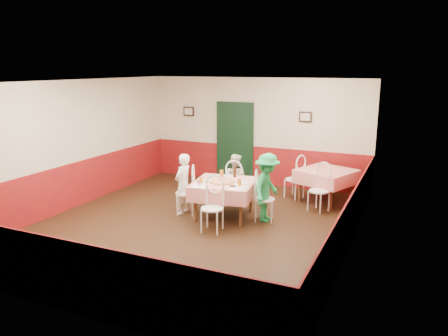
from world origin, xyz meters
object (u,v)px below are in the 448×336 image
at_px(chair_far, 234,186).
at_px(beer_bottle, 235,172).
at_px(pizza, 222,182).
at_px(wallet, 233,186).
at_px(chair_second_b, 319,191).
at_px(chair_near, 212,209).
at_px(diner_right, 267,188).
at_px(chair_second_a, 294,179).
at_px(glass_c, 222,173).
at_px(glass_a, 201,180).
at_px(chair_left, 186,193).
at_px(second_table, 326,186).
at_px(main_table, 224,200).
at_px(chair_right, 264,199).
at_px(glass_b, 239,183).
at_px(diner_left, 183,184).
at_px(diner_far, 235,179).

relative_size(chair_far, beer_bottle, 3.68).
height_order(pizza, wallet, pizza).
height_order(chair_second_b, beer_bottle, beer_bottle).
height_order(chair_near, pizza, chair_near).
relative_size(chair_far, diner_right, 0.64).
distance_m(chair_second_a, glass_c, 2.01).
bearing_deg(glass_a, chair_left, 158.01).
distance_m(second_table, chair_second_a, 0.75).
distance_m(chair_near, chair_second_b, 2.57).
height_order(main_table, glass_c, glass_c).
xyz_separation_m(chair_right, glass_a, (-1.20, -0.45, 0.37)).
bearing_deg(chair_second_a, beer_bottle, -9.44).
height_order(second_table, diner_right, diner_right).
relative_size(second_table, glass_a, 8.68).
bearing_deg(chair_left, main_table, 75.91).
bearing_deg(chair_second_b, glass_b, -111.95).
relative_size(chair_second_a, chair_second_b, 1.00).
xyz_separation_m(chair_right, chair_second_a, (0.13, 1.80, 0.00)).
bearing_deg(chair_right, main_table, 84.82).
bearing_deg(wallet, chair_far, 102.95).
distance_m(chair_second_b, beer_bottle, 1.87).
relative_size(chair_right, glass_a, 6.97).
xyz_separation_m(chair_left, diner_left, (-0.05, -0.01, 0.20)).
xyz_separation_m(chair_near, glass_b, (0.28, 0.67, 0.38)).
bearing_deg(beer_bottle, second_table, 41.88).
distance_m(main_table, chair_far, 0.85).
xyz_separation_m(glass_a, wallet, (0.68, 0.05, -0.05)).
xyz_separation_m(glass_b, glass_c, (-0.63, 0.53, 0.00)).
distance_m(chair_second_a, diner_far, 1.52).
height_order(second_table, glass_a, glass_a).
distance_m(chair_far, pizza, 0.97).
bearing_deg(diner_right, glass_c, 80.51).
xyz_separation_m(chair_near, wallet, (0.18, 0.57, 0.32)).
height_order(chair_left, chair_right, same).
height_order(second_table, chair_second_a, chair_second_a).
relative_size(chair_right, glass_b, 6.53).
xyz_separation_m(chair_second_b, pizza, (-1.73, -1.25, 0.33)).
distance_m(main_table, diner_far, 0.92).
distance_m(second_table, glass_a, 3.10).
xyz_separation_m(second_table, chair_right, (-0.88, -1.80, 0.08)).
bearing_deg(diner_far, chair_right, 140.59).
relative_size(second_table, chair_right, 1.24).
height_order(chair_second_b, diner_left, diner_left).
xyz_separation_m(beer_bottle, diner_right, (0.83, -0.30, -0.18)).
bearing_deg(diner_right, diner_left, 100.60).
height_order(chair_second_a, wallet, chair_second_a).
bearing_deg(chair_far, glass_b, 98.06).
bearing_deg(diner_right, wallet, 127.23).
bearing_deg(diner_left, glass_b, 92.98).
distance_m(glass_c, beer_bottle, 0.29).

